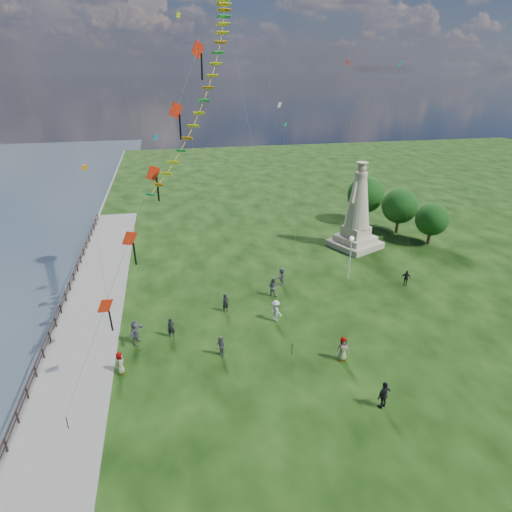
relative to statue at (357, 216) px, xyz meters
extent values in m
cube|color=slate|center=(-29.47, -10.58, -3.77)|extent=(0.30, 160.00, 0.60)
cube|color=slate|center=(-26.97, -12.58, -3.52)|extent=(5.00, 60.00, 0.10)
cylinder|color=black|center=(-29.27, -22.58, -3.07)|extent=(0.11, 0.11, 1.00)
cylinder|color=black|center=(-29.27, -20.58, -3.07)|extent=(0.11, 0.11, 1.00)
cylinder|color=black|center=(-29.27, -18.58, -3.07)|extent=(0.11, 0.11, 1.00)
cylinder|color=black|center=(-29.27, -16.58, -3.07)|extent=(0.11, 0.11, 1.00)
cylinder|color=black|center=(-29.27, -14.58, -3.07)|extent=(0.11, 0.11, 1.00)
cylinder|color=black|center=(-29.27, -12.58, -3.07)|extent=(0.11, 0.11, 1.00)
cylinder|color=black|center=(-29.27, -10.58, -3.07)|extent=(0.11, 0.11, 1.00)
cylinder|color=black|center=(-29.27, -8.58, -3.07)|extent=(0.11, 0.11, 1.00)
cylinder|color=black|center=(-29.27, -6.58, -3.07)|extent=(0.11, 0.11, 1.00)
cylinder|color=black|center=(-29.27, -4.58, -3.07)|extent=(0.11, 0.11, 1.00)
cylinder|color=black|center=(-29.27, -2.58, -3.07)|extent=(0.11, 0.11, 1.00)
cylinder|color=black|center=(-29.27, -0.58, -3.07)|extent=(0.11, 0.11, 1.00)
cylinder|color=black|center=(-29.27, 1.42, -3.07)|extent=(0.11, 0.11, 1.00)
cylinder|color=black|center=(-29.27, 3.42, -3.07)|extent=(0.11, 0.11, 1.00)
cylinder|color=black|center=(-29.27, 5.42, -3.07)|extent=(0.11, 0.11, 1.00)
cylinder|color=black|center=(-29.27, 7.42, -3.07)|extent=(0.11, 0.11, 1.00)
cylinder|color=black|center=(-29.27, 9.42, -3.07)|extent=(0.11, 0.11, 1.00)
cylinder|color=black|center=(-29.27, 11.42, -3.07)|extent=(0.11, 0.11, 1.00)
cylinder|color=black|center=(-29.27, 13.42, -3.07)|extent=(0.11, 0.11, 1.00)
cylinder|color=black|center=(-29.27, 15.42, -3.07)|extent=(0.11, 0.11, 1.00)
cube|color=black|center=(-29.27, -10.58, -2.59)|extent=(0.06, 52.00, 0.06)
cube|color=black|center=(-29.27, -10.58, -3.02)|extent=(0.06, 52.00, 0.06)
cube|color=beige|center=(0.00, 0.00, -3.24)|extent=(6.17, 6.17, 0.66)
cube|color=beige|center=(0.00, 0.00, -2.58)|extent=(4.70, 4.70, 0.66)
cube|color=beige|center=(0.00, 0.00, -1.69)|extent=(3.23, 3.23, 1.11)
cylinder|color=beige|center=(0.00, 0.00, 4.61)|extent=(1.76, 1.76, 0.44)
sphere|color=beige|center=(0.00, 0.00, 5.30)|extent=(1.02, 1.02, 1.02)
cylinder|color=beige|center=(0.00, 0.00, 5.83)|extent=(1.22, 1.22, 0.11)
cylinder|color=silver|center=(-3.91, -7.40, -1.57)|extent=(0.12, 0.12, 4.01)
sphere|color=white|center=(-3.91, -7.40, 0.56)|extent=(0.40, 0.40, 0.40)
cylinder|color=#382314|center=(6.84, 3.10, -2.52)|extent=(0.36, 0.36, 2.09)
sphere|color=#143C10|center=(6.84, 3.10, -0.17)|extent=(4.18, 4.18, 4.18)
cylinder|color=#382314|center=(8.57, -0.95, -2.67)|extent=(0.36, 0.36, 1.81)
sphere|color=#143C10|center=(8.57, -0.95, -0.63)|extent=(3.62, 3.62, 3.62)
cylinder|color=#382314|center=(4.51, 7.52, -2.43)|extent=(0.36, 0.36, 2.28)
sphere|color=#143C10|center=(4.51, 7.52, 0.14)|extent=(4.57, 4.57, 4.57)
imported|color=black|center=(-20.60, -13.68, -2.79)|extent=(0.62, 0.46, 1.56)
imported|color=#595960|center=(-17.34, -16.74, -2.79)|extent=(0.73, 0.88, 1.56)
imported|color=silver|center=(-12.48, -13.06, -2.69)|extent=(1.10, 1.27, 1.76)
imported|color=black|center=(-8.68, -23.58, -2.66)|extent=(1.19, 0.92, 1.81)
imported|color=#595960|center=(-9.29, -18.88, -2.67)|extent=(0.92, 0.60, 1.79)
imported|color=#595960|center=(-23.12, -13.90, -2.65)|extent=(1.45, 1.86, 1.84)
imported|color=black|center=(-16.15, -10.89, -2.78)|extent=(0.67, 0.55, 1.58)
imported|color=#595960|center=(-11.73, -9.06, -2.71)|extent=(0.98, 0.94, 1.73)
imported|color=black|center=(0.72, -9.69, -2.83)|extent=(0.97, 0.82, 1.48)
imported|color=#595960|center=(-23.97, -17.18, -2.78)|extent=(0.49, 0.78, 1.58)
imported|color=#595960|center=(-10.42, -7.23, -2.74)|extent=(1.48, 1.63, 1.67)
cylinder|color=black|center=(-26.47, -21.58, -3.12)|extent=(0.06, 0.06, 0.90)
cube|color=red|center=(-23.97, -19.06, 2.57)|extent=(0.87, 0.64, 1.03)
cube|color=black|center=(-23.79, -19.16, 1.62)|extent=(0.10, 0.28, 1.48)
cube|color=red|center=(-22.36, -17.44, 5.87)|extent=(0.87, 0.64, 1.03)
cube|color=black|center=(-22.18, -17.54, 4.92)|extent=(0.10, 0.28, 1.48)
cube|color=red|center=(-20.75, -15.82, 9.18)|extent=(0.87, 0.64, 1.03)
cube|color=black|center=(-20.57, -15.92, 8.23)|extent=(0.10, 0.28, 1.48)
cube|color=red|center=(-19.15, -14.20, 12.48)|extent=(0.87, 0.64, 1.03)
cube|color=black|center=(-18.97, -14.30, 11.53)|extent=(0.10, 0.28, 1.48)
cube|color=red|center=(-17.54, -12.58, 15.78)|extent=(0.87, 0.64, 1.03)
cube|color=black|center=(-17.36, -12.68, 14.83)|extent=(0.10, 0.28, 1.48)
cylinder|color=black|center=(-12.47, -17.58, -3.12)|extent=(0.06, 0.06, 0.90)
cube|color=yellow|center=(-15.46, -9.44, 18.83)|extent=(1.01, 0.80, 0.17)
cube|color=yellow|center=(-15.51, -9.95, 18.50)|extent=(0.98, 0.78, 0.16)
cube|color=orange|center=(-15.58, -10.46, 18.14)|extent=(0.94, 0.75, 0.15)
cube|color=#1B9349|center=(-15.68, -10.97, 17.72)|extent=(0.91, 0.73, 0.15)
cube|color=yellow|center=(-15.81, -11.50, 17.26)|extent=(0.87, 0.70, 0.14)
cube|color=yellow|center=(-15.97, -12.03, 16.75)|extent=(0.83, 0.67, 0.14)
cube|color=orange|center=(-16.15, -12.56, 16.20)|extent=(0.78, 0.64, 0.15)
cube|color=#1B9349|center=(-16.38, -13.09, 15.62)|extent=(0.74, 0.61, 0.15)
cube|color=yellow|center=(-16.63, -13.63, 15.00)|extent=(0.71, 0.61, 0.16)
cube|color=yellow|center=(-16.91, -14.17, 14.37)|extent=(0.71, 0.63, 0.17)
cube|color=orange|center=(-17.23, -14.71, 13.73)|extent=(0.71, 0.65, 0.18)
cube|color=#1B9349|center=(-17.57, -15.26, 13.08)|extent=(0.70, 0.67, 0.20)
cube|color=yellow|center=(-17.93, -15.80, 12.45)|extent=(0.70, 0.68, 0.21)
cube|color=yellow|center=(-18.32, -16.34, 11.83)|extent=(0.69, 0.69, 0.23)
cube|color=orange|center=(-18.73, -16.87, 11.24)|extent=(0.68, 0.69, 0.25)
cube|color=#1B9349|center=(-19.14, -17.40, 10.69)|extent=(0.67, 0.69, 0.26)
cube|color=yellow|center=(-19.57, -17.93, 10.17)|extent=(0.65, 0.69, 0.28)
cube|color=yellow|center=(-20.01, -18.46, 9.70)|extent=(0.64, 0.68, 0.29)
cube|color=orange|center=(-20.44, -18.97, 9.28)|extent=(0.62, 0.67, 0.30)
cube|color=#1B9349|center=(-20.87, -19.49, 8.90)|extent=(0.60, 0.66, 0.31)
cube|color=#187295|center=(-20.68, -1.04, 9.16)|extent=(0.51, 0.39, 0.57)
cylinder|color=#595959|center=(-20.18, -3.54, 2.82)|extent=(1.02, 5.02, 12.68)
cube|color=silver|center=(-8.66, 1.41, 11.51)|extent=(0.51, 0.39, 0.57)
cylinder|color=#595959|center=(-8.16, -1.09, 4.00)|extent=(1.02, 5.02, 15.04)
cube|color=red|center=(-1.27, 2.99, 15.29)|extent=(0.51, 0.39, 0.57)
cylinder|color=#595959|center=(-0.77, 0.49, 5.89)|extent=(1.02, 5.02, 18.82)
cube|color=yellow|center=(-17.52, 7.91, 19.63)|extent=(0.51, 0.39, 0.57)
cylinder|color=#595959|center=(-17.02, 5.41, 8.06)|extent=(1.02, 5.02, 23.16)
cube|color=#1B9349|center=(-5.29, 11.01, 8.51)|extent=(0.51, 0.39, 0.57)
cylinder|color=#595959|center=(-4.79, 8.51, 2.49)|extent=(1.02, 5.02, 12.03)
cube|color=orange|center=(-26.85, -2.14, 6.95)|extent=(0.51, 0.39, 0.57)
cylinder|color=#595959|center=(-26.35, -4.64, 1.72)|extent=(1.02, 5.02, 10.48)
cylinder|color=#595959|center=(-9.43, 2.34, 12.84)|extent=(1.02, 5.02, 32.71)
cube|color=#187295|center=(2.70, -0.28, 15.19)|extent=(0.51, 0.39, 0.57)
cylinder|color=#595959|center=(3.20, -2.78, 5.83)|extent=(1.02, 5.02, 18.71)
camera|label=1|loc=(-20.03, -41.12, 14.71)|focal=30.00mm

